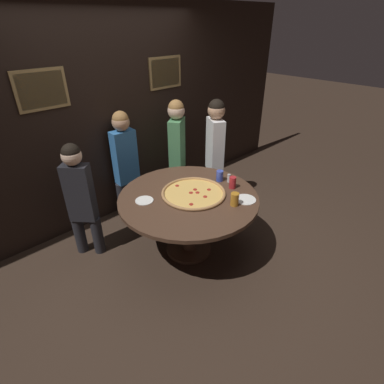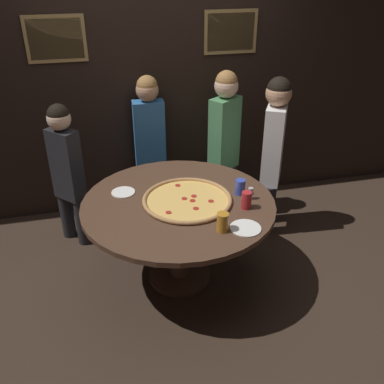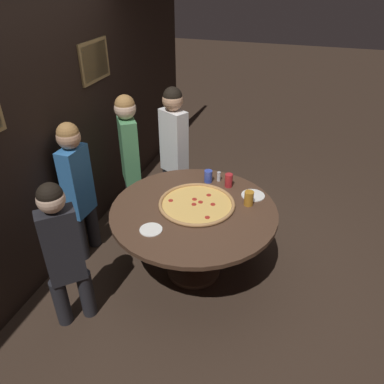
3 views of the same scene
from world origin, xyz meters
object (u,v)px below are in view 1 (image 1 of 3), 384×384
object	(u,v)px
white_plate_left_side	(144,200)
diner_far_left	(215,148)
drink_cup_centre_back	(233,183)
condiment_shaker	(229,178)
diner_side_right	(125,159)
giant_pizza	(194,193)
drink_cup_near_right	(235,199)
diner_centre_back	(80,195)
white_plate_near_front	(245,199)
diner_far_right	(177,147)
dining_table	(188,207)
drink_cup_front_edge	(220,176)

from	to	relation	value
white_plate_left_side	diner_far_left	distance (m)	1.44
drink_cup_centre_back	condiment_shaker	distance (m)	0.14
white_plate_left_side	diner_side_right	distance (m)	0.97
giant_pizza	drink_cup_near_right	distance (m)	0.47
diner_side_right	diner_far_left	bearing A→B (deg)	152.67
drink_cup_centre_back	drink_cup_near_right	xyz separation A→B (m)	(-0.26, -0.24, 0.00)
white_plate_left_side	diner_centre_back	size ratio (longest dim) A/B	0.14
white_plate_near_front	diner_far_left	distance (m)	1.20
diner_side_right	diner_centre_back	bearing A→B (deg)	26.87
diner_far_left	diner_centre_back	bearing A→B (deg)	-68.27
diner_far_left	diner_far_right	bearing A→B (deg)	-109.40
drink_cup_near_right	diner_side_right	world-z (taller)	diner_side_right
giant_pizza	diner_side_right	world-z (taller)	diner_side_right
white_plate_near_front	white_plate_left_side	distance (m)	1.05
drink_cup_near_right	diner_far_left	xyz separation A→B (m)	(0.79, 1.00, 0.04)
dining_table	white_plate_left_side	size ratio (longest dim) A/B	7.91
giant_pizza	drink_cup_near_right	xyz separation A→B (m)	(0.15, -0.44, 0.05)
giant_pizza	diner_far_right	size ratio (longest dim) A/B	0.47
white_plate_left_side	drink_cup_centre_back	bearing A→B (deg)	-27.23
giant_pizza	drink_cup_front_edge	size ratio (longest dim) A/B	5.59
white_plate_left_side	diner_side_right	bearing A→B (deg)	68.61
dining_table	condiment_shaker	bearing A→B (deg)	-9.07
drink_cup_near_right	diner_far_right	xyz separation A→B (m)	(0.44, 1.38, 0.03)
giant_pizza	diner_far_right	distance (m)	1.12
diner_side_right	drink_cup_near_right	bearing A→B (deg)	101.43
dining_table	drink_cup_near_right	world-z (taller)	drink_cup_near_right
condiment_shaker	diner_centre_back	size ratio (longest dim) A/B	0.07
drink_cup_near_right	diner_far_right	size ratio (longest dim) A/B	0.09
drink_cup_front_edge	diner_far_left	bearing A→B (deg)	47.19
drink_cup_centre_back	diner_side_right	bearing A→B (deg)	110.99
dining_table	drink_cup_near_right	xyz separation A→B (m)	(0.22, -0.45, 0.21)
white_plate_near_front	condiment_shaker	size ratio (longest dim) A/B	2.26
white_plate_near_front	dining_table	bearing A→B (deg)	129.14
giant_pizza	diner_far_left	bearing A→B (deg)	30.85
drink_cup_centre_back	diner_far_left	bearing A→B (deg)	55.03
white_plate_left_side	diner_far_left	xyz separation A→B (m)	(1.40, 0.31, 0.11)
white_plate_left_side	diner_far_right	xyz separation A→B (m)	(1.05, 0.69, 0.10)
giant_pizza	diner_side_right	distance (m)	1.16
drink_cup_centre_back	diner_side_right	size ratio (longest dim) A/B	0.09
drink_cup_centre_back	diner_far_left	size ratio (longest dim) A/B	0.09
drink_cup_near_right	diner_far_left	world-z (taller)	diner_far_left
diner_centre_back	diner_side_right	bearing A→B (deg)	-108.17
condiment_shaker	diner_side_right	size ratio (longest dim) A/B	0.07
giant_pizza	dining_table	bearing A→B (deg)	174.09
dining_table	giant_pizza	bearing A→B (deg)	-5.91
giant_pizza	drink_cup_front_edge	xyz separation A→B (m)	(0.43, 0.01, 0.05)
white_plate_near_front	diner_side_right	xyz separation A→B (m)	(-0.42, 1.61, 0.07)
drink_cup_near_right	white_plate_left_side	world-z (taller)	drink_cup_near_right
white_plate_near_front	diner_side_right	world-z (taller)	diner_side_right
drink_cup_front_edge	drink_cup_near_right	bearing A→B (deg)	-121.92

